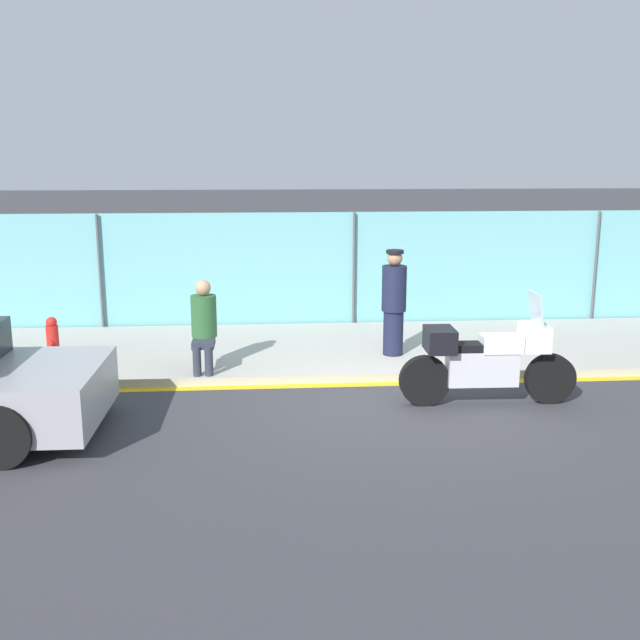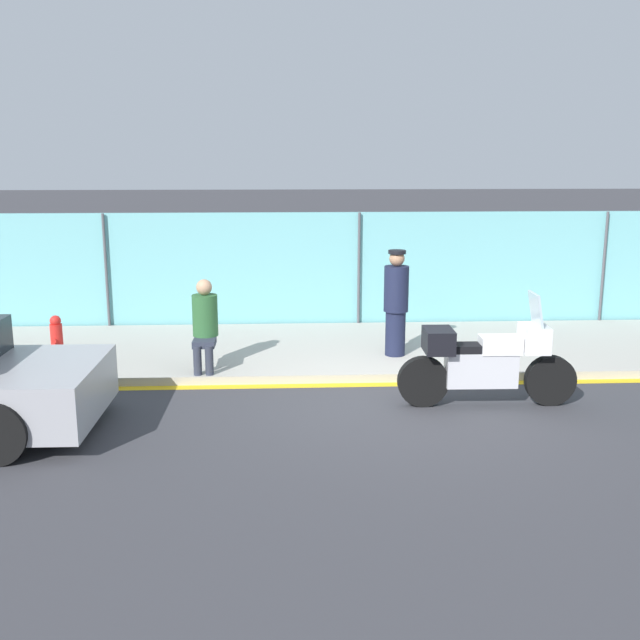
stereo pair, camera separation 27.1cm
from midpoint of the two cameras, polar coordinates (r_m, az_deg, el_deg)
The scene contains 8 objects.
ground_plane at distance 9.90m, azimuth 4.71°, elevation -6.30°, with size 120.00×120.00×0.00m, color #38383D.
sidewalk at distance 12.32m, azimuth 2.85°, elevation -2.18°, with size 33.91×3.34×0.12m.
curb_paint_stripe at distance 10.66m, azimuth 4.03°, elevation -4.89°, with size 33.91×0.18×0.01m.
storefront_fence at distance 13.82m, azimuth 1.99°, elevation 3.76°, with size 32.22×0.17×2.16m.
motorcycle at distance 9.86m, azimuth 11.83°, elevation -2.99°, with size 2.31×0.52×1.48m.
officer_standing at distance 11.56m, azimuth 4.98°, elevation 1.38°, with size 0.38×0.38×1.64m.
person_seated_on_curb at distance 10.91m, azimuth -9.56°, elevation -0.04°, with size 0.37×0.67×1.30m.
fire_hydrant at distance 12.11m, azimuth -20.31°, elevation -1.33°, with size 0.18×0.23×0.66m.
Camera 1 is at (-1.66, -9.24, 3.19)m, focal length 42.00 mm.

